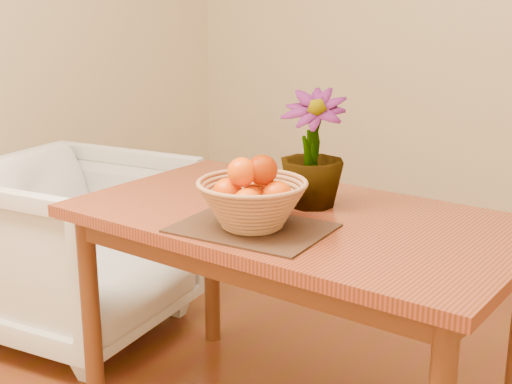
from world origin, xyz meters
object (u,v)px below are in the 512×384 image
Objects in this scene: potted_plant at (312,149)px; armchair at (75,239)px; table at (297,240)px; wicker_basket at (252,206)px.

potted_plant reaches higher than armchair.
table is 3.77× the size of potted_plant.
armchair is at bearing 177.60° from table.
wicker_basket is 0.86× the size of potted_plant.
wicker_basket is (-0.02, -0.20, 0.16)m from table.
potted_plant reaches higher than wicker_basket.
armchair is (-1.11, 0.25, -0.41)m from wicker_basket.
armchair is at bearing 162.07° from potted_plant.
potted_plant reaches higher than table.
wicker_basket is 1.21m from armchair.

